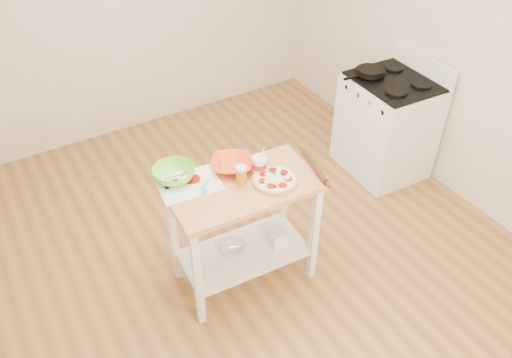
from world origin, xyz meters
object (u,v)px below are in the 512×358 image
at_px(spatula, 205,187).
at_px(orange_bowl, 232,165).
at_px(gas_stove, 386,126).
at_px(pizza, 275,179).
at_px(cutting_board, 189,184).
at_px(yogurt_tub, 259,165).
at_px(prep_island, 244,214).
at_px(rolling_pin, 314,167).
at_px(shelf_bin, 278,237).
at_px(green_bowl, 174,174).
at_px(knife, 176,181).
at_px(skillet, 370,72).
at_px(beer_pint, 241,176).
at_px(shelf_glass_bowl, 234,249).

xyz_separation_m(spatula, orange_bowl, (0.26, 0.10, 0.02)).
height_order(gas_stove, pizza, gas_stove).
distance_m(cutting_board, yogurt_tub, 0.49).
relative_size(prep_island, rolling_pin, 2.91).
xyz_separation_m(pizza, shelf_bin, (0.06, 0.03, -0.59)).
distance_m(yogurt_tub, shelf_bin, 0.66).
bearing_deg(yogurt_tub, gas_stove, 15.05).
bearing_deg(orange_bowl, rolling_pin, -32.08).
relative_size(green_bowl, yogurt_tub, 1.32).
xyz_separation_m(gas_stove, rolling_pin, (-1.33, -0.62, 0.45)).
bearing_deg(shelf_bin, knife, 154.50).
relative_size(spatula, orange_bowl, 0.47).
bearing_deg(orange_bowl, shelf_bin, -45.80).
relative_size(gas_stove, shelf_bin, 8.87).
distance_m(green_bowl, rolling_pin, 0.95).
bearing_deg(spatula, skillet, -21.04).
distance_m(beer_pint, rolling_pin, 0.53).
distance_m(pizza, green_bowl, 0.67).
bearing_deg(pizza, skillet, 27.40).
height_order(skillet, cutting_board, skillet).
height_order(gas_stove, orange_bowl, gas_stove).
distance_m(cutting_board, orange_bowl, 0.33).
relative_size(green_bowl, shelf_glass_bowl, 1.47).
bearing_deg(shelf_bin, gas_stove, 19.72).
relative_size(gas_stove, skillet, 2.61).
relative_size(prep_island, pizza, 3.35).
distance_m(orange_bowl, shelf_glass_bowl, 0.67).
relative_size(cutting_board, shelf_glass_bowl, 2.24).
height_order(beer_pint, shelf_glass_bowl, beer_pint).
relative_size(rolling_pin, shelf_bin, 2.83).
relative_size(pizza, orange_bowl, 1.11).
bearing_deg(rolling_pin, orange_bowl, 147.92).
distance_m(shelf_glass_bowl, shelf_bin, 0.34).
bearing_deg(pizza, spatula, 159.02).
height_order(gas_stove, knife, gas_stove).
bearing_deg(spatula, orange_bowl, -16.65).
bearing_deg(shelf_bin, pizza, -155.74).
bearing_deg(knife, prep_island, -57.46).
bearing_deg(spatula, rolling_pin, -53.43).
bearing_deg(gas_stove, yogurt_tub, -161.99).
bearing_deg(skillet, green_bowl, -168.10).
height_order(gas_stove, green_bowl, gas_stove).
relative_size(pizza, spatula, 2.34).
xyz_separation_m(prep_island, shelf_glass_bowl, (-0.07, 0.04, -0.35)).
distance_m(prep_island, green_bowl, 0.55).
bearing_deg(prep_island, shelf_glass_bowl, 148.89).
bearing_deg(spatula, shelf_bin, -54.22).
bearing_deg(prep_island, green_bowl, 141.02).
height_order(prep_island, cutting_board, cutting_board).
height_order(prep_island, beer_pint, beer_pint).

